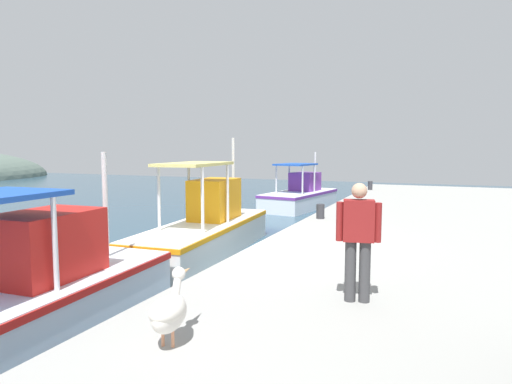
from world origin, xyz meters
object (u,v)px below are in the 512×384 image
(mooring_bollard_third, at_px, (320,211))
(mooring_bollard_fourth, at_px, (370,185))
(fisherman_standing, at_px, (358,236))
(pelican, at_px, (169,310))
(fishing_boat_second, at_px, (15,302))
(fishing_boat_fourth, at_px, (300,196))
(fishing_boat_third, at_px, (206,229))

(mooring_bollard_third, distance_m, mooring_bollard_fourth, 10.38)
(fisherman_standing, bearing_deg, mooring_bollard_fourth, 7.78)
(pelican, height_order, mooring_bollard_third, pelican)
(fishing_boat_second, distance_m, fisherman_standing, 5.26)
(fishing_boat_fourth, bearing_deg, fishing_boat_third, -178.28)
(fishing_boat_third, xyz_separation_m, fishing_boat_fourth, (10.07, 0.30, -0.07))
(pelican, xyz_separation_m, mooring_bollard_third, (9.34, 0.70, -0.17))
(mooring_bollard_fourth, bearing_deg, fisherman_standing, -172.22)
(fisherman_standing, distance_m, mooring_bollard_fourth, 17.66)
(fishing_boat_second, relative_size, fishing_boat_fourth, 1.16)
(mooring_bollard_third, xyz_separation_m, mooring_bollard_fourth, (10.38, 0.00, 0.00))
(fishing_boat_third, distance_m, mooring_bollard_fourth, 13.13)
(fishing_boat_second, relative_size, mooring_bollard_fourth, 13.39)
(pelican, relative_size, mooring_bollard_third, 2.11)
(fishing_boat_second, height_order, fisherman_standing, fishing_boat_second)
(fisherman_standing, bearing_deg, fishing_boat_third, 47.70)
(fishing_boat_second, height_order, mooring_bollard_third, fishing_boat_second)
(fishing_boat_second, bearing_deg, fishing_boat_third, 2.10)
(fishing_boat_fourth, height_order, pelican, fishing_boat_fourth)
(fishing_boat_third, height_order, pelican, fishing_boat_third)
(pelican, bearing_deg, fisherman_standing, -36.86)
(fishing_boat_fourth, height_order, mooring_bollard_third, fishing_boat_fourth)
(fishing_boat_second, height_order, mooring_bollard_fourth, fishing_boat_second)
(fishing_boat_fourth, xyz_separation_m, pelican, (-16.95, -3.71, 0.58))
(fishing_boat_third, bearing_deg, fisherman_standing, -132.30)
(pelican, bearing_deg, fishing_boat_third, 26.37)
(pelican, height_order, mooring_bollard_fourth, pelican)
(fishing_boat_second, distance_m, pelican, 3.27)
(fisherman_standing, height_order, mooring_bollard_fourth, fisherman_standing)
(fishing_boat_third, relative_size, fishing_boat_fourth, 1.19)
(fishing_boat_second, bearing_deg, fishing_boat_fourth, 1.87)
(fishing_boat_fourth, bearing_deg, mooring_bollard_fourth, -47.39)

